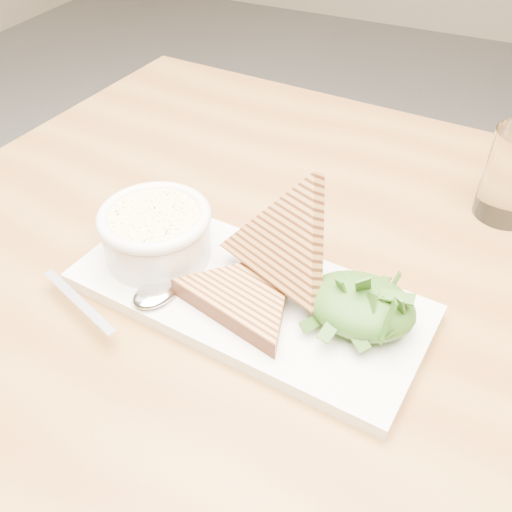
% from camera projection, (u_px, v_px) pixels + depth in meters
% --- Properties ---
extents(table_top, '(1.35, 0.95, 0.04)m').
position_uv_depth(table_top, '(398.00, 308.00, 0.65)').
color(table_top, olive).
rests_on(table_top, ground).
extents(table_leg_bl, '(0.06, 0.06, 0.69)m').
position_uv_depth(table_leg_bl, '(166.00, 231.00, 1.34)').
color(table_leg_bl, olive).
rests_on(table_leg_bl, ground).
extents(platter, '(0.40, 0.21, 0.02)m').
position_uv_depth(platter, '(248.00, 295.00, 0.63)').
color(platter, white).
rests_on(platter, table_top).
extents(soup_bowl, '(0.12, 0.12, 0.05)m').
position_uv_depth(soup_bowl, '(157.00, 238.00, 0.65)').
color(soup_bowl, white).
rests_on(soup_bowl, platter).
extents(soup, '(0.10, 0.10, 0.01)m').
position_uv_depth(soup, '(154.00, 218.00, 0.63)').
color(soup, '#F4E694').
rests_on(soup, soup_bowl).
extents(bowl_rim, '(0.13, 0.13, 0.01)m').
position_uv_depth(bowl_rim, '(154.00, 216.00, 0.63)').
color(bowl_rim, white).
rests_on(bowl_rim, soup_bowl).
extents(sandwich_flat, '(0.20, 0.20, 0.02)m').
position_uv_depth(sandwich_flat, '(247.00, 296.00, 0.60)').
color(sandwich_flat, '#B3793F').
rests_on(sandwich_flat, platter).
extents(sandwich_lean, '(0.22, 0.22, 0.19)m').
position_uv_depth(sandwich_lean, '(285.00, 244.00, 0.60)').
color(sandwich_lean, '#B3793F').
rests_on(sandwich_lean, sandwich_flat).
extents(salad_base, '(0.11, 0.09, 0.04)m').
position_uv_depth(salad_base, '(360.00, 305.00, 0.57)').
color(salad_base, '#193E10').
rests_on(salad_base, platter).
extents(arugula_pile, '(0.11, 0.10, 0.05)m').
position_uv_depth(arugula_pile, '(361.00, 301.00, 0.57)').
color(arugula_pile, '#3D6821').
rests_on(arugula_pile, platter).
extents(spoon_bowl, '(0.05, 0.06, 0.01)m').
position_uv_depth(spoon_bowl, '(154.00, 294.00, 0.61)').
color(spoon_bowl, silver).
rests_on(spoon_bowl, platter).
extents(spoon_handle, '(0.12, 0.05, 0.00)m').
position_uv_depth(spoon_handle, '(79.00, 301.00, 0.60)').
color(spoon_handle, silver).
rests_on(spoon_handle, platter).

